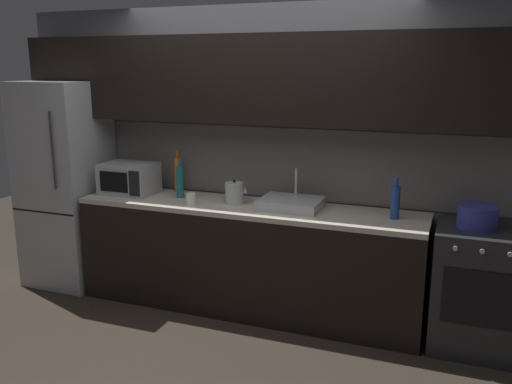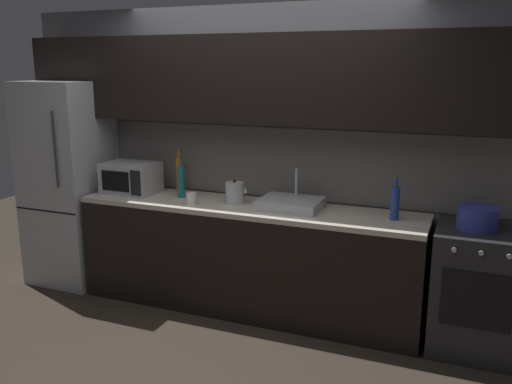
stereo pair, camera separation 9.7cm
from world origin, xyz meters
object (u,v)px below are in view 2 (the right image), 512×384
at_px(microwave, 131,178).
at_px(wine_bottle_blue, 395,203).
at_px(wine_bottle_orange, 179,174).
at_px(kettle, 235,193).
at_px(oven_range, 476,290).
at_px(cooking_pot, 477,218).
at_px(mug_white, 191,199).
at_px(refrigerator, 69,183).
at_px(wine_bottle_teal, 181,181).

distance_m(microwave, wine_bottle_blue, 2.30).
height_order(microwave, wine_bottle_orange, wine_bottle_orange).
xyz_separation_m(microwave, kettle, (1.01, -0.01, -0.05)).
height_order(wine_bottle_orange, wine_bottle_blue, wine_bottle_orange).
relative_size(oven_range, kettle, 4.48).
relative_size(kettle, cooking_pot, 0.72).
bearing_deg(kettle, microwave, 179.65).
distance_m(mug_white, cooking_pot, 2.18).
height_order(oven_range, microwave, microwave).
xyz_separation_m(refrigerator, microwave, (0.68, 0.02, 0.10)).
bearing_deg(microwave, wine_bottle_orange, 28.33).
relative_size(oven_range, wine_bottle_blue, 2.85).
bearing_deg(wine_bottle_blue, wine_bottle_teal, 179.51).
height_order(refrigerator, wine_bottle_blue, refrigerator).
xyz_separation_m(refrigerator, oven_range, (3.58, -0.00, -0.49)).
bearing_deg(oven_range, microwave, 179.61).
relative_size(oven_range, cooking_pot, 3.24).
bearing_deg(cooking_pot, mug_white, -176.25).
xyz_separation_m(wine_bottle_blue, mug_white, (-1.60, -0.16, -0.08)).
bearing_deg(wine_bottle_blue, wine_bottle_orange, 174.01).
relative_size(wine_bottle_teal, wine_bottle_blue, 1.08).
xyz_separation_m(oven_range, microwave, (-2.90, 0.02, 0.58)).
bearing_deg(cooking_pot, oven_range, -2.14).
xyz_separation_m(wine_bottle_teal, wine_bottle_orange, (-0.12, 0.19, 0.02)).
xyz_separation_m(wine_bottle_blue, cooking_pot, (0.57, -0.02, -0.05)).
xyz_separation_m(oven_range, wine_bottle_blue, (-0.60, 0.02, 0.58)).
xyz_separation_m(wine_bottle_orange, wine_bottle_blue, (1.92, -0.20, -0.03)).
bearing_deg(kettle, refrigerator, -179.59).
xyz_separation_m(mug_white, cooking_pot, (2.17, 0.14, 0.03)).
bearing_deg(wine_bottle_blue, refrigerator, -179.63).
xyz_separation_m(refrigerator, wine_bottle_teal, (1.18, 0.03, 0.10)).
relative_size(wine_bottle_blue, mug_white, 3.36).
xyz_separation_m(microwave, mug_white, (0.69, -0.16, -0.09)).
bearing_deg(oven_range, wine_bottle_teal, 179.15).
bearing_deg(cooking_pot, wine_bottle_teal, 179.17).
relative_size(oven_range, mug_white, 9.60).
relative_size(refrigerator, cooking_pot, 6.75).
bearing_deg(mug_white, wine_bottle_teal, 137.86).
relative_size(wine_bottle_teal, wine_bottle_orange, 0.90).
relative_size(wine_bottle_orange, wine_bottle_blue, 1.20).
xyz_separation_m(oven_range, mug_white, (-2.21, -0.14, 0.50)).
relative_size(wine_bottle_blue, cooking_pot, 1.14).
distance_m(kettle, wine_bottle_orange, 0.68).
bearing_deg(mug_white, kettle, 25.77).
relative_size(mug_white, cooking_pot, 0.34).
distance_m(refrigerator, oven_range, 3.62).
relative_size(kettle, wine_bottle_blue, 0.64).
bearing_deg(microwave, refrigerator, -178.45).
relative_size(oven_range, wine_bottle_orange, 2.38).
bearing_deg(wine_bottle_orange, cooking_pot, -5.07).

